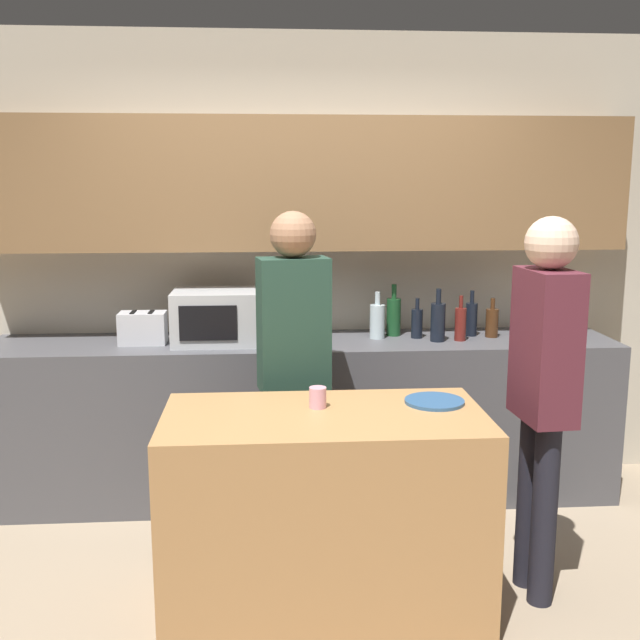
{
  "coord_description": "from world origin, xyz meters",
  "views": [
    {
      "loc": [
        -0.21,
        -2.82,
        1.85
      ],
      "look_at": [
        0.02,
        0.41,
        1.24
      ],
      "focal_mm": 42.0,
      "sensor_mm": 36.0,
      "label": 1
    }
  ],
  "objects_px": {
    "toaster": "(143,328)",
    "bottle_5": "(471,318)",
    "bottle_2": "(417,323)",
    "cup_0": "(318,397)",
    "person_left": "(294,351)",
    "bottle_6": "(492,322)",
    "plate_on_island": "(434,401)",
    "person_center": "(544,376)",
    "bottle_4": "(460,323)",
    "microwave": "(219,317)",
    "bottle_1": "(394,316)",
    "bottle_0": "(377,321)",
    "potted_plant": "(551,304)",
    "bottle_3": "(438,321)"
  },
  "relations": [
    {
      "from": "toaster",
      "to": "bottle_2",
      "type": "relative_size",
      "value": 1.1
    },
    {
      "from": "potted_plant",
      "to": "bottle_4",
      "type": "xyz_separation_m",
      "value": [
        -0.55,
        -0.05,
        -0.1
      ]
    },
    {
      "from": "plate_on_island",
      "to": "person_center",
      "type": "distance_m",
      "value": 0.48
    },
    {
      "from": "bottle_5",
      "to": "bottle_6",
      "type": "relative_size",
      "value": 1.17
    },
    {
      "from": "bottle_3",
      "to": "bottle_0",
      "type": "bearing_deg",
      "value": 162.54
    },
    {
      "from": "bottle_6",
      "to": "person_left",
      "type": "xyz_separation_m",
      "value": [
        -1.19,
        -0.65,
        -0.01
      ]
    },
    {
      "from": "bottle_0",
      "to": "person_center",
      "type": "height_order",
      "value": "person_center"
    },
    {
      "from": "microwave",
      "to": "bottle_5",
      "type": "distance_m",
      "value": 1.48
    },
    {
      "from": "potted_plant",
      "to": "bottle_5",
      "type": "bearing_deg",
      "value": 169.1
    },
    {
      "from": "bottle_3",
      "to": "plate_on_island",
      "type": "height_order",
      "value": "bottle_3"
    },
    {
      "from": "toaster",
      "to": "person_left",
      "type": "relative_size",
      "value": 0.15
    },
    {
      "from": "microwave",
      "to": "bottle_1",
      "type": "distance_m",
      "value": 1.03
    },
    {
      "from": "toaster",
      "to": "bottle_3",
      "type": "distance_m",
      "value": 1.68
    },
    {
      "from": "bottle_5",
      "to": "person_center",
      "type": "xyz_separation_m",
      "value": [
        -0.02,
        -1.24,
        -0.02
      ]
    },
    {
      "from": "potted_plant",
      "to": "bottle_1",
      "type": "bearing_deg",
      "value": 171.99
    },
    {
      "from": "bottle_2",
      "to": "person_center",
      "type": "height_order",
      "value": "person_center"
    },
    {
      "from": "microwave",
      "to": "person_left",
      "type": "bearing_deg",
      "value": -56.87
    },
    {
      "from": "toaster",
      "to": "bottle_0",
      "type": "relative_size",
      "value": 0.95
    },
    {
      "from": "person_center",
      "to": "bottle_2",
      "type": "bearing_deg",
      "value": 10.76
    },
    {
      "from": "bottle_4",
      "to": "cup_0",
      "type": "xyz_separation_m",
      "value": [
        -0.9,
        -1.09,
        -0.1
      ]
    },
    {
      "from": "bottle_3",
      "to": "cup_0",
      "type": "relative_size",
      "value": 3.39
    },
    {
      "from": "bottle_1",
      "to": "plate_on_island",
      "type": "bearing_deg",
      "value": -91.25
    },
    {
      "from": "plate_on_island",
      "to": "bottle_2",
      "type": "bearing_deg",
      "value": 82.5
    },
    {
      "from": "bottle_3",
      "to": "person_left",
      "type": "relative_size",
      "value": 0.18
    },
    {
      "from": "bottle_6",
      "to": "bottle_2",
      "type": "bearing_deg",
      "value": 179.18
    },
    {
      "from": "bottle_4",
      "to": "bottle_2",
      "type": "bearing_deg",
      "value": 158.79
    },
    {
      "from": "bottle_5",
      "to": "person_center",
      "type": "distance_m",
      "value": 1.24
    },
    {
      "from": "plate_on_island",
      "to": "bottle_5",
      "type": "bearing_deg",
      "value": 67.8
    },
    {
      "from": "toaster",
      "to": "bottle_4",
      "type": "bearing_deg",
      "value": -1.43
    },
    {
      "from": "microwave",
      "to": "bottle_1",
      "type": "height_order",
      "value": "bottle_1"
    },
    {
      "from": "bottle_6",
      "to": "person_left",
      "type": "relative_size",
      "value": 0.14
    },
    {
      "from": "potted_plant",
      "to": "bottle_0",
      "type": "relative_size",
      "value": 1.44
    },
    {
      "from": "bottle_0",
      "to": "cup_0",
      "type": "relative_size",
      "value": 3.06
    },
    {
      "from": "bottle_0",
      "to": "bottle_6",
      "type": "distance_m",
      "value": 0.68
    },
    {
      "from": "bottle_0",
      "to": "person_left",
      "type": "xyz_separation_m",
      "value": [
        -0.51,
        -0.66,
        -0.02
      ]
    },
    {
      "from": "bottle_0",
      "to": "person_left",
      "type": "bearing_deg",
      "value": -127.67
    },
    {
      "from": "person_center",
      "to": "cup_0",
      "type": "bearing_deg",
      "value": 84.98
    },
    {
      "from": "potted_plant",
      "to": "person_left",
      "type": "bearing_deg",
      "value": -158.17
    },
    {
      "from": "toaster",
      "to": "bottle_5",
      "type": "distance_m",
      "value": 1.91
    },
    {
      "from": "bottle_0",
      "to": "bottle_1",
      "type": "relative_size",
      "value": 0.89
    },
    {
      "from": "bottle_6",
      "to": "cup_0",
      "type": "bearing_deg",
      "value": -133.4
    },
    {
      "from": "bottle_1",
      "to": "plate_on_island",
      "type": "height_order",
      "value": "bottle_1"
    },
    {
      "from": "bottle_5",
      "to": "bottle_4",
      "type": "bearing_deg",
      "value": -127.37
    },
    {
      "from": "bottle_6",
      "to": "bottle_0",
      "type": "bearing_deg",
      "value": 178.9
    },
    {
      "from": "bottle_0",
      "to": "bottle_5",
      "type": "xyz_separation_m",
      "value": [
        0.57,
        0.03,
        -0.0
      ]
    },
    {
      "from": "bottle_2",
      "to": "cup_0",
      "type": "relative_size",
      "value": 2.63
    },
    {
      "from": "bottle_5",
      "to": "person_left",
      "type": "bearing_deg",
      "value": -147.15
    },
    {
      "from": "bottle_6",
      "to": "person_left",
      "type": "height_order",
      "value": "person_left"
    },
    {
      "from": "cup_0",
      "to": "person_left",
      "type": "height_order",
      "value": "person_left"
    },
    {
      "from": "person_left",
      "to": "bottle_6",
      "type": "bearing_deg",
      "value": -161.08
    }
  ]
}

